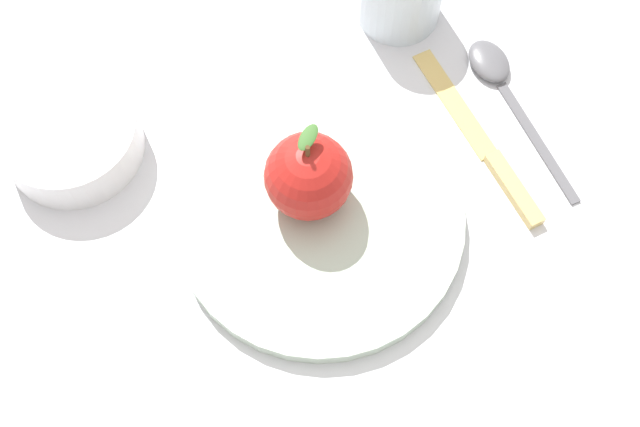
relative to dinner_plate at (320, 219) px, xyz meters
The scene contains 6 objects.
ground_plane 0.02m from the dinner_plate, 66.98° to the right, with size 2.40×2.40×0.00m, color silver.
dinner_plate is the anchor object (origin of this frame).
apple 0.05m from the dinner_plate, 27.87° to the left, with size 0.07×0.07×0.08m.
side_bowl 0.22m from the dinner_plate, 72.51° to the left, with size 0.12×0.12×0.04m.
knife 0.16m from the dinner_plate, 64.26° to the right, with size 0.18×0.11×0.01m.
spoon 0.21m from the dinner_plate, 48.31° to the right, with size 0.17×0.09×0.01m.
Camera 1 is at (-0.28, 0.02, 0.62)m, focal length 45.51 mm.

